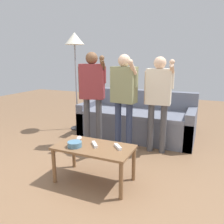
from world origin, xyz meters
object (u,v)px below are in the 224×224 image
(player_center, at_px, (124,92))
(player_right, at_px, (158,94))
(couch, at_px, (137,120))
(player_left, at_px, (92,88))
(game_remote_nunchuk, at_px, (79,138))
(game_remote_wand_near, at_px, (95,144))
(game_remote_wand_far, at_px, (118,147))
(snack_bowl, at_px, (75,144))
(floor_lamp, at_px, (75,45))
(coffee_table, at_px, (94,151))

(player_center, xyz_separation_m, player_right, (0.48, 0.16, -0.02))
(couch, distance_m, player_left, 1.09)
(game_remote_nunchuk, bearing_deg, game_remote_wand_near, -18.94)
(game_remote_nunchuk, distance_m, player_right, 1.33)
(game_remote_wand_far, bearing_deg, player_left, 131.10)
(snack_bowl, height_order, game_remote_nunchuk, snack_bowl)
(player_left, distance_m, player_right, 1.02)
(floor_lamp, distance_m, player_right, 1.95)
(game_remote_nunchuk, bearing_deg, couch, 81.51)
(snack_bowl, relative_size, game_remote_wand_near, 1.06)
(couch, relative_size, coffee_table, 2.28)
(snack_bowl, bearing_deg, game_remote_wand_far, 19.09)
(floor_lamp, xyz_separation_m, player_right, (1.72, -0.52, -0.74))
(floor_lamp, height_order, player_left, floor_lamp)
(couch, distance_m, player_center, 0.95)
(game_remote_nunchuk, distance_m, game_remote_wand_near, 0.27)
(player_right, height_order, game_remote_wand_near, player_right)
(coffee_table, bearing_deg, player_center, 90.55)
(snack_bowl, height_order, player_center, player_center)
(snack_bowl, bearing_deg, coffee_table, 27.08)
(player_left, distance_m, game_remote_wand_near, 1.21)
(coffee_table, distance_m, game_remote_wand_far, 0.28)
(player_center, distance_m, game_remote_wand_near, 1.06)
(player_left, relative_size, player_center, 1.03)
(game_remote_wand_far, bearing_deg, player_center, 106.86)
(player_left, relative_size, game_remote_wand_near, 9.98)
(game_remote_wand_near, bearing_deg, floor_lamp, 127.56)
(couch, xyz_separation_m, player_center, (0.01, -0.73, 0.62))
(player_right, bearing_deg, floor_lamp, 163.08)
(player_right, bearing_deg, player_left, -171.78)
(couch, height_order, floor_lamp, floor_lamp)
(coffee_table, height_order, snack_bowl, snack_bowl)
(player_left, distance_m, game_remote_wand_far, 1.32)
(game_remote_nunchuk, bearing_deg, coffee_table, -22.71)
(snack_bowl, relative_size, floor_lamp, 0.09)
(snack_bowl, distance_m, game_remote_nunchuk, 0.22)
(couch, height_order, snack_bowl, couch)
(player_center, bearing_deg, game_remote_nunchuk, -106.02)
(player_center, relative_size, game_remote_wand_near, 9.73)
(coffee_table, xyz_separation_m, snack_bowl, (-0.19, -0.10, 0.09))
(game_remote_nunchuk, distance_m, game_remote_wand_far, 0.53)
(couch, xyz_separation_m, game_remote_wand_near, (0.02, -1.68, 0.15))
(snack_bowl, distance_m, floor_lamp, 2.36)
(game_remote_nunchuk, distance_m, floor_lamp, 2.18)
(coffee_table, relative_size, snack_bowl, 5.56)
(player_left, relative_size, game_remote_wand_far, 10.94)
(couch, relative_size, player_center, 1.39)
(snack_bowl, bearing_deg, player_left, 107.84)
(game_remote_nunchuk, bearing_deg, floor_lamp, 122.88)
(snack_bowl, height_order, game_remote_wand_far, snack_bowl)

